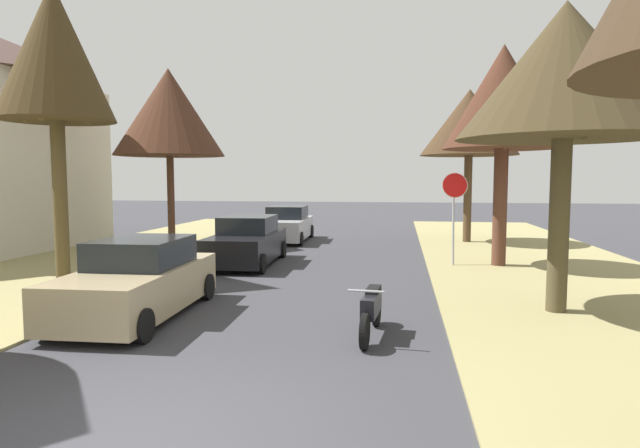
{
  "coord_description": "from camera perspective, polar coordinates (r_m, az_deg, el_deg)",
  "views": [
    {
      "loc": [
        2.75,
        -4.91,
        2.78
      ],
      "look_at": [
        0.87,
        7.4,
        1.73
      ],
      "focal_mm": 29.69,
      "sensor_mm": 36.0,
      "label": 1
    }
  ],
  "objects": [
    {
      "name": "parked_sedan_black",
      "position": [
        17.5,
        -7.88,
        -1.96
      ],
      "size": [
        2.07,
        4.46,
        1.57
      ],
      "color": "black",
      "rests_on": "ground"
    },
    {
      "name": "street_tree_right_far",
      "position": [
        24.11,
        15.8,
        10.42
      ],
      "size": [
        4.21,
        4.21,
        6.6
      ],
      "color": "#503C27",
      "rests_on": "grass_verge_right"
    },
    {
      "name": "street_tree_right_mid_a",
      "position": [
        12.06,
        24.88,
        14.62
      ],
      "size": [
        4.24,
        4.24,
        6.28
      ],
      "color": "#4C432A",
      "rests_on": "grass_verge_right"
    },
    {
      "name": "parked_sedan_silver",
      "position": [
        23.85,
        -3.58,
        -0.12
      ],
      "size": [
        2.07,
        4.46,
        1.57
      ],
      "color": "#BCBCC1",
      "rests_on": "ground"
    },
    {
      "name": "street_tree_left_mid_a",
      "position": [
        16.41,
        -26.73,
        16.05
      ],
      "size": [
        3.06,
        3.06,
        7.97
      ],
      "color": "brown",
      "rests_on": "grass_verge_left"
    },
    {
      "name": "street_tree_right_mid_b",
      "position": [
        17.83,
        19.13,
        12.65
      ],
      "size": [
        3.66,
        3.66,
        6.9
      ],
      "color": "brown",
      "rests_on": "grass_verge_right"
    },
    {
      "name": "parked_motorcycle",
      "position": [
        9.51,
        5.56,
        -9.17
      ],
      "size": [
        0.6,
        2.05,
        0.97
      ],
      "color": "black",
      "rests_on": "ground"
    },
    {
      "name": "street_tree_left_mid_b",
      "position": [
        22.56,
        -15.97,
        11.46
      ],
      "size": [
        4.41,
        4.41,
        7.17
      ],
      "color": "brown",
      "rests_on": "grass_verge_left"
    },
    {
      "name": "stop_sign_far",
      "position": [
        17.28,
        14.28,
        2.69
      ],
      "size": [
        0.81,
        0.52,
        2.95
      ],
      "color": "#9EA0A5",
      "rests_on": "grass_verge_right"
    },
    {
      "name": "ground_plane",
      "position": [
        6.28,
        -19.83,
        -21.77
      ],
      "size": [
        120.0,
        120.0,
        0.0
      ],
      "primitive_type": "plane",
      "color": "#38383D"
    },
    {
      "name": "parked_sedan_tan",
      "position": [
        11.39,
        -18.96,
        -5.83
      ],
      "size": [
        2.07,
        4.46,
        1.57
      ],
      "color": "tan",
      "rests_on": "ground"
    }
  ]
}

